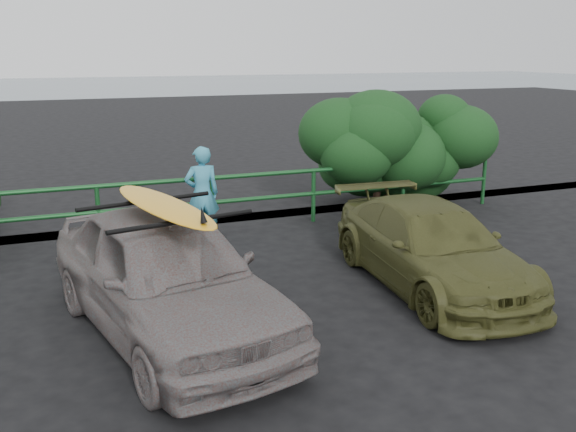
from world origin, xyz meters
name	(u,v)px	position (x,y,z in m)	size (l,w,h in m)	color
ground	(245,360)	(0.00, 0.00, 0.00)	(80.00, 80.00, 0.00)	black
ocean	(51,85)	(0.00, 60.00, 0.00)	(200.00, 200.00, 0.00)	slate
guardrail	(157,209)	(0.00, 5.00, 0.52)	(14.00, 0.08, 1.04)	#154A1F
shrub_right	(392,152)	(5.00, 5.50, 1.16)	(3.20, 2.40, 2.33)	#153B16
sedan	(166,275)	(-0.63, 0.96, 0.73)	(1.73, 4.29, 1.46)	slate
olive_vehicle	(431,247)	(3.11, 1.18, 0.58)	(1.61, 3.97, 1.15)	#46471F
man	(202,194)	(0.71, 4.56, 0.83)	(0.60, 0.40, 1.65)	teal
roof_rack	(163,211)	(-0.63, 0.96, 1.49)	(1.64, 1.14, 0.05)	black
surfboard	(163,205)	(-0.63, 0.96, 1.55)	(0.52, 2.50, 0.07)	#F2A619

